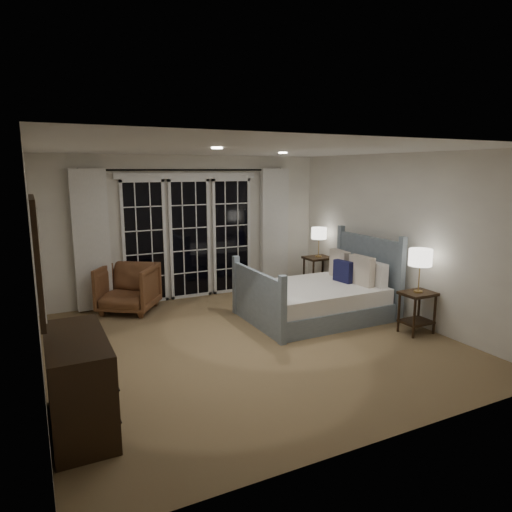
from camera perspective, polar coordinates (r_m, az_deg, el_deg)
name	(u,v)px	position (r m, az deg, el deg)	size (l,w,h in m)	color
floor	(251,342)	(6.16, -0.64, -10.74)	(5.00, 5.00, 0.00)	brown
ceiling	(250,150)	(5.74, -0.69, 13.17)	(5.00, 5.00, 0.00)	silver
wall_left	(34,269)	(5.26, -26.01, -1.42)	(0.02, 5.00, 2.50)	silver
wall_right	(399,237)	(7.25, 17.43, 2.28)	(0.02, 5.00, 2.50)	silver
wall_back	(189,228)	(8.12, -8.38, 3.52)	(5.00, 0.02, 2.50)	silver
wall_front	(387,299)	(3.78, 16.11, -5.17)	(5.00, 0.02, 2.50)	silver
french_doors	(190,237)	(8.10, -8.26, 2.37)	(2.50, 0.04, 2.20)	black
curtain_rod	(189,170)	(7.96, -8.35, 10.60)	(0.03, 0.03, 3.50)	black
curtain_left	(92,241)	(7.67, -19.87, 1.81)	(0.55, 0.10, 2.25)	silver
curtain_right	(274,229)	(8.68, 2.31, 3.43)	(0.55, 0.10, 2.25)	silver
downlight_a	(283,153)	(6.64, 3.38, 12.74)	(0.12, 0.12, 0.01)	white
downlight_b	(217,148)	(5.13, -4.91, 13.30)	(0.12, 0.12, 0.01)	white
bed	(319,297)	(7.16, 7.90, -5.12)	(2.08, 1.48, 1.20)	gray
nightstand_left	(417,306)	(6.77, 19.49, -5.95)	(0.45, 0.36, 0.59)	black
nightstand_right	(318,268)	(8.63, 7.77, -1.55)	(0.50, 0.40, 0.65)	black
lamp_left	(420,258)	(6.61, 19.86, -0.22)	(0.31, 0.31, 0.61)	#B68E49
lamp_right	(319,234)	(8.51, 7.88, 2.78)	(0.28, 0.28, 0.55)	#B68E49
armchair	(128,288)	(7.62, -15.67, -3.89)	(0.82, 0.85, 0.77)	brown
dresser	(79,382)	(4.44, -21.29, -14.52)	(0.51, 1.19, 0.84)	black
mirror	(37,259)	(4.09, -25.65, -0.32)	(0.05, 0.85, 1.00)	black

